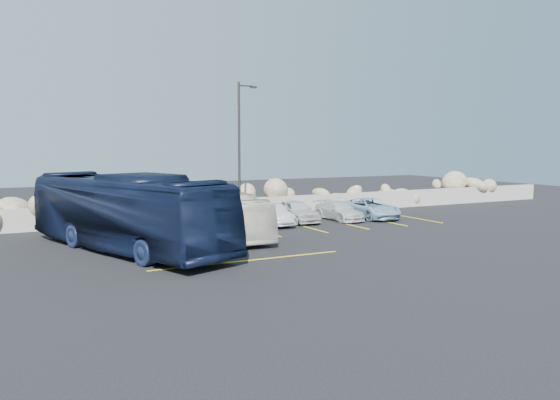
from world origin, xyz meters
name	(u,v)px	position (x,y,z in m)	size (l,w,h in m)	color
ground	(274,259)	(0.00, 0.00, 0.00)	(90.00, 90.00, 0.00)	black
seawall	(184,211)	(0.00, 12.00, 0.60)	(60.00, 0.40, 1.20)	#9A968C
riprap_pile	(178,198)	(0.00, 13.20, 1.30)	(54.00, 2.80, 2.60)	#917D5F
parking_lines	(306,231)	(4.64, 5.57, 0.01)	(18.16, 9.36, 0.01)	yellow
lamppost	(240,149)	(2.56, 9.50, 4.30)	(1.14, 0.18, 8.00)	#2D2B28
vintage_bus	(228,215)	(0.32, 5.77, 1.09)	(1.82, 7.79, 2.17)	beige
tour_coach	(126,212)	(-4.84, 4.39, 1.65)	(2.78, 11.88, 3.31)	black
car_a	(296,211)	(5.72, 8.70, 0.65)	(1.54, 3.82, 1.30)	silver
car_b	(272,215)	(3.93, 8.21, 0.59)	(1.25, 3.59, 1.18)	silver
car_c	(339,211)	(8.45, 8.31, 0.55)	(1.53, 3.78, 1.10)	silver
car_d	(370,208)	(10.64, 8.14, 0.62)	(2.05, 4.44, 1.23)	#91B2CD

